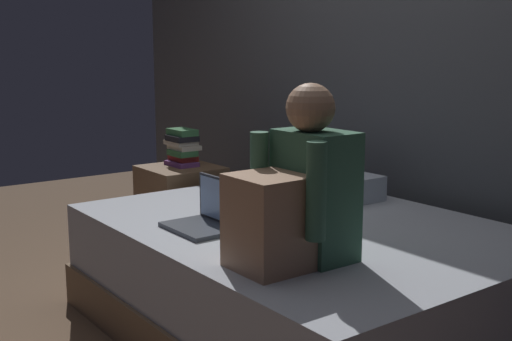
{
  "coord_description": "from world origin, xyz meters",
  "views": [
    {
      "loc": [
        2.35,
        -1.57,
        1.29
      ],
      "look_at": [
        0.11,
        0.1,
        0.77
      ],
      "focal_mm": 45.47,
      "sensor_mm": 36.0,
      "label": 1
    }
  ],
  "objects_px": {
    "bed": "(302,278)",
    "nightstand": "(182,212)",
    "book_stack": "(182,147)",
    "clothes_pile": "(300,180)",
    "person_sitting": "(297,195)",
    "laptop": "(207,216)",
    "pillow": "(324,184)"
  },
  "relations": [
    {
      "from": "laptop",
      "to": "clothes_pile",
      "type": "height_order",
      "value": "laptop"
    },
    {
      "from": "nightstand",
      "to": "book_stack",
      "type": "height_order",
      "value": "book_stack"
    },
    {
      "from": "person_sitting",
      "to": "pillow",
      "type": "xyz_separation_m",
      "value": [
        -0.75,
        0.83,
        -0.19
      ]
    },
    {
      "from": "nightstand",
      "to": "pillow",
      "type": "xyz_separation_m",
      "value": [
        0.95,
        0.33,
        0.3
      ]
    },
    {
      "from": "person_sitting",
      "to": "laptop",
      "type": "bearing_deg",
      "value": -177.72
    },
    {
      "from": "pillow",
      "to": "clothes_pile",
      "type": "xyz_separation_m",
      "value": [
        -0.18,
        -0.02,
        -0.01
      ]
    },
    {
      "from": "book_stack",
      "to": "pillow",
      "type": "bearing_deg",
      "value": 16.85
    },
    {
      "from": "clothes_pile",
      "to": "bed",
      "type": "bearing_deg",
      "value": -39.45
    },
    {
      "from": "bed",
      "to": "nightstand",
      "type": "bearing_deg",
      "value": 174.81
    },
    {
      "from": "nightstand",
      "to": "book_stack",
      "type": "bearing_deg",
      "value": 133.02
    },
    {
      "from": "laptop",
      "to": "person_sitting",
      "type": "bearing_deg",
      "value": 2.28
    },
    {
      "from": "laptop",
      "to": "pillow",
      "type": "relative_size",
      "value": 0.57
    },
    {
      "from": "person_sitting",
      "to": "laptop",
      "type": "relative_size",
      "value": 2.05
    },
    {
      "from": "laptop",
      "to": "book_stack",
      "type": "height_order",
      "value": "book_stack"
    },
    {
      "from": "nightstand",
      "to": "pillow",
      "type": "height_order",
      "value": "pillow"
    },
    {
      "from": "pillow",
      "to": "bed",
      "type": "bearing_deg",
      "value": -52.17
    },
    {
      "from": "person_sitting",
      "to": "clothes_pile",
      "type": "bearing_deg",
      "value": 138.75
    },
    {
      "from": "bed",
      "to": "nightstand",
      "type": "distance_m",
      "value": 1.31
    },
    {
      "from": "book_stack",
      "to": "person_sitting",
      "type": "bearing_deg",
      "value": -17.03
    },
    {
      "from": "laptop",
      "to": "pillow",
      "type": "xyz_separation_m",
      "value": [
        -0.17,
        0.85,
        0.01
      ]
    },
    {
      "from": "person_sitting",
      "to": "pillow",
      "type": "bearing_deg",
      "value": 132.09
    },
    {
      "from": "nightstand",
      "to": "clothes_pile",
      "type": "relative_size",
      "value": 1.65
    },
    {
      "from": "bed",
      "to": "nightstand",
      "type": "xyz_separation_m",
      "value": [
        -1.3,
        0.12,
        0.03
      ]
    },
    {
      "from": "nightstand",
      "to": "pillow",
      "type": "bearing_deg",
      "value": 19.25
    },
    {
      "from": "nightstand",
      "to": "person_sitting",
      "type": "bearing_deg",
      "value": -16.27
    },
    {
      "from": "bed",
      "to": "laptop",
      "type": "bearing_deg",
      "value": -113.87
    },
    {
      "from": "person_sitting",
      "to": "nightstand",
      "type": "bearing_deg",
      "value": 163.73
    },
    {
      "from": "bed",
      "to": "book_stack",
      "type": "bearing_deg",
      "value": 173.47
    },
    {
      "from": "nightstand",
      "to": "laptop",
      "type": "xyz_separation_m",
      "value": [
        1.12,
        -0.52,
        0.29
      ]
    },
    {
      "from": "bed",
      "to": "clothes_pile",
      "type": "distance_m",
      "value": 0.75
    },
    {
      "from": "clothes_pile",
      "to": "nightstand",
      "type": "bearing_deg",
      "value": -157.86
    },
    {
      "from": "bed",
      "to": "clothes_pile",
      "type": "height_order",
      "value": "clothes_pile"
    }
  ]
}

